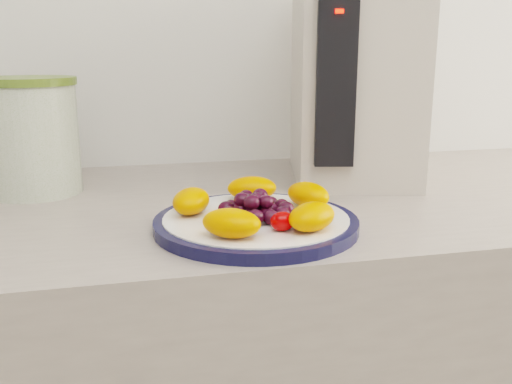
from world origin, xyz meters
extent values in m
cylinder|color=#0F1133|center=(-0.02, 1.04, 0.91)|extent=(0.27, 0.27, 0.01)
cylinder|color=white|center=(-0.02, 1.04, 0.91)|extent=(0.24, 0.24, 0.02)
cylinder|color=#37580C|center=(-0.32, 1.31, 0.99)|extent=(0.15, 0.15, 0.17)
cylinder|color=#546826|center=(-0.32, 1.31, 1.08)|extent=(0.16, 0.16, 0.01)
cube|color=#BFB4A6|center=(0.22, 1.30, 1.08)|extent=(0.26, 0.32, 0.35)
cube|color=black|center=(0.14, 1.17, 1.08)|extent=(0.06, 0.03, 0.26)
cube|color=#FF0C05|center=(0.14, 1.16, 1.18)|extent=(0.01, 0.01, 0.01)
ellipsoid|color=#F76B00|center=(0.06, 1.07, 0.93)|extent=(0.07, 0.08, 0.03)
ellipsoid|color=#F76B00|center=(0.00, 1.12, 0.93)|extent=(0.08, 0.06, 0.03)
ellipsoid|color=#F76B00|center=(-0.10, 1.07, 0.93)|extent=(0.07, 0.08, 0.03)
ellipsoid|color=#F76B00|center=(-0.06, 0.97, 0.93)|extent=(0.08, 0.08, 0.03)
ellipsoid|color=#F76B00|center=(0.03, 0.97, 0.93)|extent=(0.08, 0.08, 0.03)
ellipsoid|color=black|center=(-0.02, 1.04, 0.93)|extent=(0.02, 0.02, 0.02)
ellipsoid|color=black|center=(0.00, 1.04, 0.93)|extent=(0.02, 0.02, 0.02)
ellipsoid|color=black|center=(-0.01, 1.06, 0.93)|extent=(0.02, 0.02, 0.02)
ellipsoid|color=black|center=(-0.03, 1.06, 0.93)|extent=(0.02, 0.02, 0.02)
ellipsoid|color=black|center=(-0.04, 1.04, 0.93)|extent=(0.02, 0.02, 0.02)
ellipsoid|color=black|center=(-0.03, 1.02, 0.93)|extent=(0.02, 0.02, 0.02)
ellipsoid|color=black|center=(-0.01, 1.02, 0.93)|extent=(0.02, 0.02, 0.02)
ellipsoid|color=black|center=(0.02, 1.05, 0.93)|extent=(0.02, 0.02, 0.02)
ellipsoid|color=black|center=(0.01, 1.07, 0.93)|extent=(0.02, 0.02, 0.02)
ellipsoid|color=black|center=(-0.01, 1.08, 0.93)|extent=(0.02, 0.02, 0.02)
ellipsoid|color=black|center=(-0.03, 1.08, 0.93)|extent=(0.02, 0.02, 0.02)
ellipsoid|color=black|center=(-0.04, 1.07, 0.93)|extent=(0.02, 0.02, 0.02)
ellipsoid|color=black|center=(-0.05, 1.05, 0.93)|extent=(0.02, 0.02, 0.02)
ellipsoid|color=black|center=(-0.05, 1.03, 0.93)|extent=(0.02, 0.02, 0.02)
ellipsoid|color=black|center=(-0.04, 1.01, 0.93)|extent=(0.02, 0.02, 0.02)
ellipsoid|color=black|center=(-0.03, 1.00, 0.93)|extent=(0.02, 0.02, 0.02)
ellipsoid|color=black|center=(-0.01, 1.00, 0.93)|extent=(0.02, 0.02, 0.02)
ellipsoid|color=black|center=(0.01, 1.01, 0.93)|extent=(0.02, 0.02, 0.02)
ellipsoid|color=black|center=(0.02, 1.03, 0.93)|extent=(0.02, 0.02, 0.02)
ellipsoid|color=black|center=(-0.02, 1.04, 0.94)|extent=(0.02, 0.02, 0.02)
ellipsoid|color=black|center=(-0.01, 1.06, 0.94)|extent=(0.02, 0.02, 0.02)
ellipsoid|color=black|center=(-0.03, 1.06, 0.94)|extent=(0.02, 0.02, 0.02)
ellipsoid|color=black|center=(-0.04, 1.04, 0.94)|extent=(0.02, 0.02, 0.02)
ellipsoid|color=black|center=(-0.03, 1.02, 0.94)|extent=(0.02, 0.02, 0.02)
ellipsoid|color=black|center=(-0.01, 1.02, 0.94)|extent=(0.02, 0.02, 0.02)
ellipsoid|color=#DF0200|center=(0.00, 0.97, 0.93)|extent=(0.03, 0.03, 0.02)
ellipsoid|color=#DF0200|center=(0.03, 0.98, 0.93)|extent=(0.04, 0.03, 0.02)
camera|label=1|loc=(-0.18, 0.35, 1.13)|focal=40.00mm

